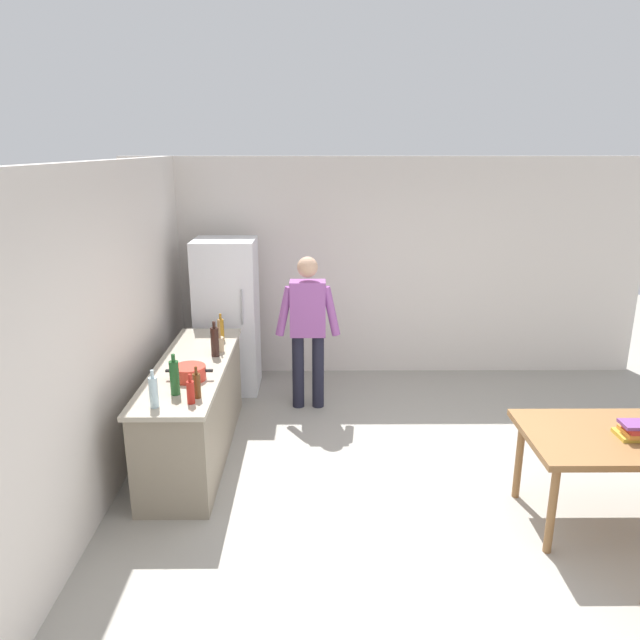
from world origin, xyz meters
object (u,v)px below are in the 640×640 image
at_px(bottle_sauce_red, 191,392).
at_px(bottle_beer_brown, 197,385).
at_px(book_stack, 637,431).
at_px(person, 308,323).
at_px(utensil_jar, 218,344).
at_px(bottle_oil_amber, 221,329).
at_px(bottle_wine_dark, 215,341).
at_px(bottle_water_clear, 154,392).
at_px(bottle_wine_green, 175,377).
at_px(dining_table, 619,444).
at_px(refrigerator, 227,316).
at_px(cooking_pot, 189,373).

bearing_deg(bottle_sauce_red, bottle_beer_brown, 75.38).
bearing_deg(book_stack, person, 137.91).
distance_m(utensil_jar, bottle_oil_amber, 0.35).
height_order(bottle_wine_dark, bottle_sauce_red, bottle_wine_dark).
height_order(bottle_water_clear, bottle_wine_dark, bottle_wine_dark).
bearing_deg(bottle_wine_green, bottle_wine_dark, 79.21).
height_order(dining_table, bottle_water_clear, bottle_water_clear).
distance_m(refrigerator, bottle_water_clear, 2.53).
relative_size(bottle_wine_dark, bottle_beer_brown, 1.31).
relative_size(bottle_beer_brown, book_stack, 1.01).
bearing_deg(bottle_water_clear, dining_table, -2.97).
bearing_deg(bottle_oil_amber, bottle_sauce_red, -89.79).
bearing_deg(person, refrigerator, 149.77).
distance_m(utensil_jar, bottle_water_clear, 1.31).
bearing_deg(refrigerator, bottle_oil_amber, -85.71).
bearing_deg(bottle_beer_brown, person, 64.66).
xyz_separation_m(person, book_stack, (2.44, -2.20, -0.17)).
height_order(person, bottle_wine_dark, person).
bearing_deg(bottle_oil_amber, dining_table, -29.14).
distance_m(cooking_pot, bottle_wine_dark, 0.61).
xyz_separation_m(refrigerator, book_stack, (3.39, -2.76, -0.09)).
bearing_deg(utensil_jar, dining_table, -24.41).
bearing_deg(book_stack, bottle_wine_green, 172.16).
bearing_deg(bottle_oil_amber, bottle_wine_green, -96.37).
relative_size(dining_table, bottle_wine_green, 4.12).
height_order(person, utensil_jar, person).
xyz_separation_m(utensil_jar, bottle_wine_dark, (-0.01, -0.13, 0.07)).
bearing_deg(dining_table, utensil_jar, 155.59).
xyz_separation_m(dining_table, bottle_beer_brown, (-3.20, 0.35, 0.33)).
xyz_separation_m(person, cooking_pot, (-0.99, -1.41, -0.02)).
xyz_separation_m(refrigerator, bottle_oil_amber, (0.07, -0.90, 0.12)).
bearing_deg(book_stack, refrigerator, 140.87).
bearing_deg(utensil_jar, refrigerator, 94.27).
bearing_deg(person, bottle_sauce_red, -114.78).
height_order(cooking_pot, bottle_oil_amber, bottle_oil_amber).
height_order(refrigerator, bottle_water_clear, refrigerator).
xyz_separation_m(bottle_wine_dark, bottle_wine_green, (-0.17, -0.90, 0.00)).
relative_size(bottle_wine_dark, bottle_oil_amber, 1.21).
bearing_deg(bottle_water_clear, bottle_sauce_red, 14.02).
relative_size(refrigerator, book_stack, 7.01).
height_order(refrigerator, person, refrigerator).
relative_size(person, utensil_jar, 5.31).
distance_m(utensil_jar, bottle_wine_dark, 0.15).
relative_size(refrigerator, utensil_jar, 5.62).
bearing_deg(bottle_beer_brown, bottle_sauce_red, -104.62).
relative_size(bottle_water_clear, bottle_beer_brown, 1.15).
distance_m(person, bottle_beer_brown, 1.98).
height_order(refrigerator, bottle_sauce_red, refrigerator).
xyz_separation_m(bottle_water_clear, bottle_beer_brown, (0.29, 0.17, -0.02)).
distance_m(dining_table, bottle_wine_dark, 3.50).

